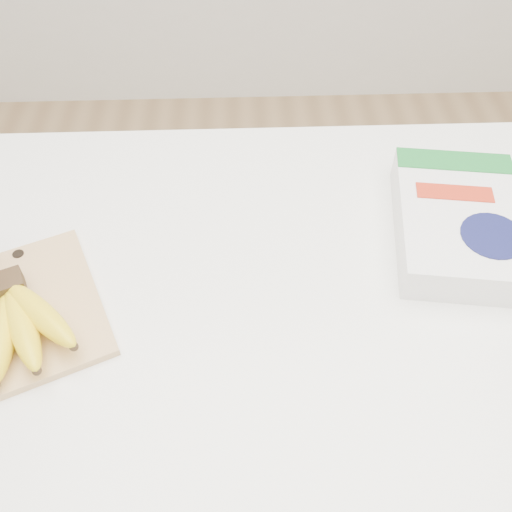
{
  "coord_description": "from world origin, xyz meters",
  "views": [
    {
      "loc": [
        -0.04,
        -0.62,
        1.72
      ],
      "look_at": [
        -0.02,
        0.01,
        0.99
      ],
      "focal_mm": 40.0,
      "sensor_mm": 36.0,
      "label": 1
    }
  ],
  "objects_px": {
    "cereal_box": "(459,222)",
    "cutting_board": "(34,309)",
    "table": "(264,403)",
    "bananas": "(21,322)"
  },
  "relations": [
    {
      "from": "cereal_box",
      "to": "cutting_board",
      "type": "bearing_deg",
      "value": -160.74
    },
    {
      "from": "table",
      "to": "cutting_board",
      "type": "distance_m",
      "value": 0.62
    },
    {
      "from": "table",
      "to": "cereal_box",
      "type": "relative_size",
      "value": 3.68
    },
    {
      "from": "bananas",
      "to": "cereal_box",
      "type": "bearing_deg",
      "value": 14.87
    },
    {
      "from": "cutting_board",
      "to": "bananas",
      "type": "height_order",
      "value": "bananas"
    },
    {
      "from": "cutting_board",
      "to": "bananas",
      "type": "distance_m",
      "value": 0.06
    },
    {
      "from": "bananas",
      "to": "cutting_board",
      "type": "bearing_deg",
      "value": 91.6
    },
    {
      "from": "cutting_board",
      "to": "bananas",
      "type": "relative_size",
      "value": 1.3
    },
    {
      "from": "cutting_board",
      "to": "table",
      "type": "bearing_deg",
      "value": -14.46
    },
    {
      "from": "table",
      "to": "bananas",
      "type": "xyz_separation_m",
      "value": [
        -0.39,
        -0.11,
        0.52
      ]
    }
  ]
}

